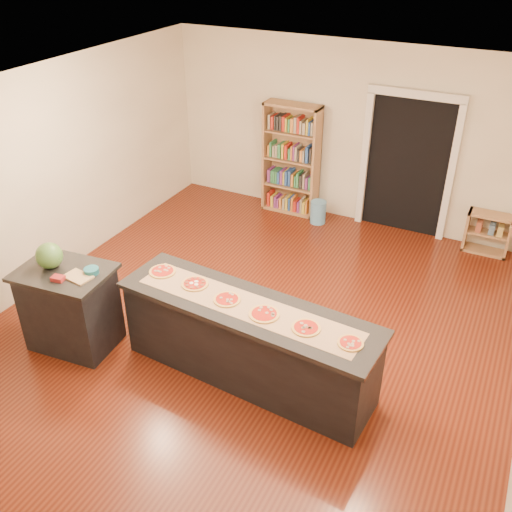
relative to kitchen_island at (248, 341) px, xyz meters
The scene contains 18 objects.
room 1.15m from the kitchen_island, 116.82° to the left, with size 6.00×7.00×2.80m.
doorway 4.17m from the kitchen_island, 81.67° to the left, with size 1.40×0.09×2.21m.
kitchen_island is the anchor object (origin of this frame).
side_counter 2.08m from the kitchen_island, 168.67° to the right, with size 1.01×0.74×1.00m.
bookshelf 4.10m from the kitchen_island, 107.42° to the left, with size 0.91×0.32×1.82m, color tan.
low_shelf 4.37m from the kitchen_island, 63.91° to the left, with size 0.63×0.27×0.63m, color tan.
waste_bin 3.76m from the kitchen_island, 99.74° to the left, with size 0.25×0.25×0.37m, color #5C9CCD.
kraft_paper 0.46m from the kitchen_island, 94.38° to the right, with size 2.45×0.44×0.00m, color #9F7352.
watermelon 2.34m from the kitchen_island, 169.53° to the right, with size 0.29×0.29×0.29m, color #144214.
cutting_board 1.93m from the kitchen_island, 166.20° to the right, with size 0.30×0.20×0.02m, color tan.
package_red 2.11m from the kitchen_island, 163.59° to the right, with size 0.13×0.09×0.05m, color maroon.
package_teal 1.84m from the kitchen_island, 169.86° to the right, with size 0.16×0.16×0.06m, color #195966.
pizza_a 1.22m from the kitchen_island, behind, with size 0.28×0.28×0.02m.
pizza_b 0.83m from the kitchen_island, behind, with size 0.30×0.30×0.02m.
pizza_c 0.53m from the kitchen_island, behind, with size 0.27×0.27×0.02m.
pizza_d 0.53m from the kitchen_island, 16.34° to the right, with size 0.30×0.30×0.02m.
pizza_e 0.83m from the kitchen_island, ahead, with size 0.30×0.30×0.02m.
pizza_f 1.22m from the kitchen_island, ahead, with size 0.26×0.26×0.02m.
Camera 1 is at (2.47, -4.72, 4.32)m, focal length 40.00 mm.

